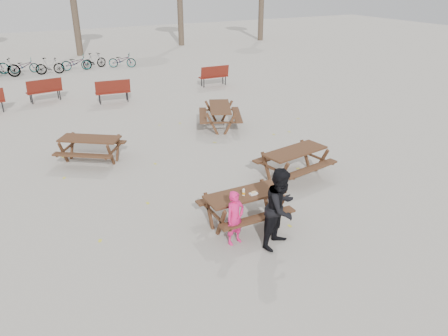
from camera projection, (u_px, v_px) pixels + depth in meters
name	position (u px, v px, depth m)	size (l,w,h in m)	color
ground	(244.00, 223.00, 10.09)	(80.00, 80.00, 0.00)	gray
main_picnic_table	(244.00, 201.00, 9.85)	(1.80, 1.45, 0.78)	#381E14
food_tray	(254.00, 194.00, 9.72)	(0.18, 0.11, 0.04)	white
bread_roll	(254.00, 192.00, 9.70)	(0.14, 0.06, 0.05)	tan
soda_bottle	(244.00, 193.00, 9.66)	(0.07, 0.07, 0.17)	silver
child	(235.00, 218.00, 9.13)	(0.44, 0.29, 1.21)	#E21C6A
adult	(281.00, 208.00, 8.96)	(0.85, 0.67, 1.76)	black
picnic_table_east	(294.00, 163.00, 12.23)	(1.86, 1.50, 0.80)	#381E14
picnic_table_north	(91.00, 150.00, 13.22)	(1.77, 1.43, 0.76)	#381E14
picnic_table_far	(220.00, 117.00, 16.14)	(1.89, 1.52, 0.81)	#381E14
park_bench_row	(95.00, 89.00, 19.59)	(11.93, 2.24, 1.03)	maroon
bicycle_row	(45.00, 64.00, 24.96)	(8.95, 2.47, 1.09)	black
fallen_leaves	(215.00, 177.00, 12.32)	(11.00, 11.00, 0.01)	gold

